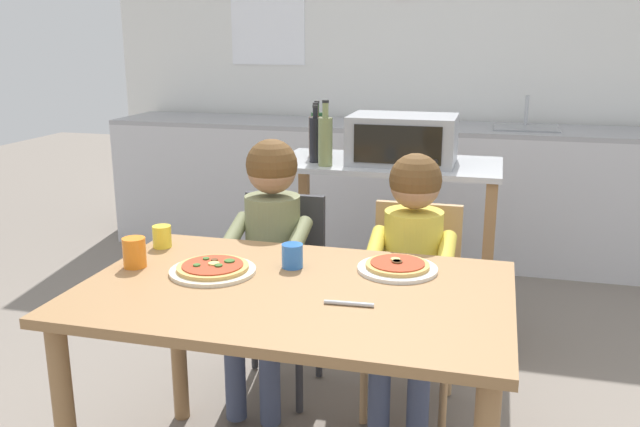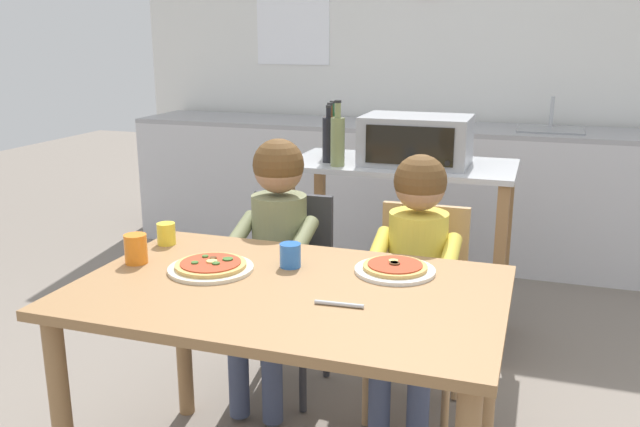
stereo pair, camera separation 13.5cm
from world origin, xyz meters
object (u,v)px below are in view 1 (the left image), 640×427
kitchen_island_cart (387,220)px  dining_chair_left (279,279)px  bottle_tall_green_wine (315,139)px  child_in_yellow_shirt (411,257)px  drinking_cup_blue (292,256)px  bottle_slim_sauce (325,140)px  dining_table (294,320)px  pizza_plate_cream (213,269)px  bottle_clear_vinegar (316,136)px  bottle_squat_spirits (317,132)px  pizza_plate_white (397,267)px  child_in_olive_shirt (268,238)px  drinking_cup_yellow (162,237)px  dining_chair_right (413,293)px  toaster_oven (403,139)px  drinking_cup_orange (134,252)px  serving_spoon (349,304)px

kitchen_island_cart → dining_chair_left: kitchen_island_cart is taller
bottle_tall_green_wine → child_in_yellow_shirt: bottle_tall_green_wine is taller
bottle_tall_green_wine → drinking_cup_blue: bearing=-78.5°
bottle_slim_sauce → bottle_tall_green_wine: 0.10m
kitchen_island_cart → bottle_tall_green_wine: bearing=-162.7°
kitchen_island_cart → dining_table: size_ratio=0.83×
pizza_plate_cream → bottle_clear_vinegar: bearing=91.0°
bottle_squat_spirits → pizza_plate_white: bearing=-64.4°
child_in_yellow_shirt → bottle_tall_green_wine: bearing=128.9°
child_in_olive_shirt → drinking_cup_yellow: (-0.28, -0.33, 0.08)m
bottle_clear_vinegar → dining_chair_left: size_ratio=0.33×
kitchen_island_cart → bottle_slim_sauce: size_ratio=3.51×
dining_table → dining_chair_right: bearing=68.2°
toaster_oven → child_in_olive_shirt: size_ratio=0.47×
kitchen_island_cart → bottle_clear_vinegar: (-0.36, 0.01, 0.40)m
toaster_oven → child_in_olive_shirt: toaster_oven is taller
dining_chair_right → child_in_olive_shirt: bearing=-169.5°
drinking_cup_yellow → bottle_squat_spirits: bearing=79.8°
dining_chair_left → drinking_cup_orange: bearing=-112.0°
bottle_slim_sauce → drinking_cup_orange: bearing=-106.8°
kitchen_island_cart → serving_spoon: size_ratio=7.59×
bottle_squat_spirits → bottle_tall_green_wine: 0.26m
dining_table → drinking_cup_blue: (-0.06, 0.17, 0.14)m
kitchen_island_cart → child_in_olive_shirt: bearing=-113.9°
toaster_oven → pizza_plate_cream: toaster_oven is taller
pizza_plate_white → kitchen_island_cart: bearing=100.9°
bottle_squat_spirits → dining_chair_right: bearing=-53.1°
dining_chair_right → pizza_plate_cream: size_ratio=2.97×
drinking_cup_yellow → drinking_cup_orange: (0.01, -0.21, 0.01)m
dining_chair_left → pizza_plate_white: dining_chair_left is taller
pizza_plate_cream → child_in_olive_shirt: bearing=90.0°
bottle_clear_vinegar → bottle_tall_green_wine: 0.12m
bottle_clear_vinegar → serving_spoon: bottle_clear_vinegar is taller
bottle_tall_green_wine → pizza_plate_cream: (-0.01, -1.20, -0.24)m
pizza_plate_white → dining_chair_right: bearing=90.0°
bottle_clear_vinegar → pizza_plate_white: 1.31m
bottle_tall_green_wine → child_in_olive_shirt: 0.73m
bottle_clear_vinegar → drinking_cup_orange: (-0.24, -1.33, -0.20)m
child_in_olive_shirt → drinking_cup_yellow: size_ratio=13.52×
dining_chair_left → bottle_clear_vinegar: bearing=91.9°
child_in_yellow_shirt → pizza_plate_cream: 0.77m
bottle_tall_green_wine → bottle_clear_vinegar: bearing=104.3°
bottle_clear_vinegar → child_in_yellow_shirt: 1.04m
drinking_cup_orange → drinking_cup_blue: bearing=14.3°
dining_table → child_in_yellow_shirt: bearing=64.1°
drinking_cup_yellow → drinking_cup_orange: drinking_cup_orange is taller
bottle_slim_sauce → bottle_squat_spirits: size_ratio=1.14×
kitchen_island_cart → child_in_yellow_shirt: (0.22, -0.79, 0.09)m
bottle_slim_sauce → child_in_olive_shirt: size_ratio=0.29×
drinking_cup_yellow → dining_table: bearing=-24.2°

